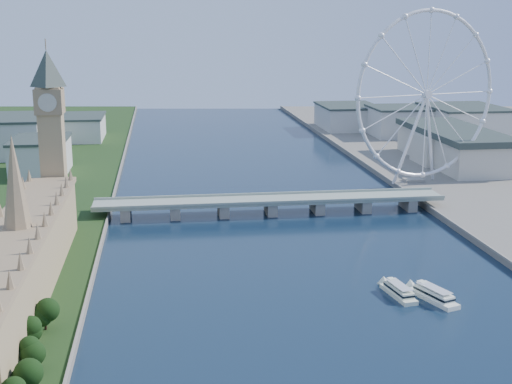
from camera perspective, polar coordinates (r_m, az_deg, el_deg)
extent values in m
cube|color=tan|center=(321.79, -18.27, -5.48)|extent=(24.00, 200.00, 28.00)
cone|color=#937A59|center=(312.45, -18.74, 0.78)|extent=(12.00, 12.00, 40.00)
cube|color=tan|center=(418.79, -15.92, 2.64)|extent=(13.00, 13.00, 80.00)
cube|color=#937A59|center=(414.31, -16.20, 6.99)|extent=(15.00, 15.00, 14.00)
pyramid|color=#2D3833|center=(412.40, -16.46, 10.86)|extent=(20.02, 20.02, 20.00)
cube|color=gray|center=(448.18, 1.17, -0.67)|extent=(220.00, 22.00, 2.00)
cube|color=gray|center=(444.95, -10.36, -1.63)|extent=(6.00, 20.00, 7.50)
cube|color=gray|center=(444.40, -6.50, -1.51)|extent=(6.00, 20.00, 7.50)
cube|color=gray|center=(445.88, -2.64, -1.39)|extent=(6.00, 20.00, 7.50)
cube|color=gray|center=(449.36, 1.17, -1.26)|extent=(6.00, 20.00, 7.50)
cube|color=gray|center=(454.79, 4.91, -1.13)|extent=(6.00, 20.00, 7.50)
cube|color=gray|center=(462.12, 8.54, -1.00)|extent=(6.00, 20.00, 7.50)
cube|color=gray|center=(471.24, 12.05, -0.87)|extent=(6.00, 20.00, 7.50)
torus|color=silver|center=(521.73, 13.51, 7.59)|extent=(113.60, 39.12, 118.60)
cylinder|color=silver|center=(521.73, 13.51, 7.59)|extent=(7.25, 6.61, 6.00)
cube|color=gray|center=(539.71, 12.47, 0.94)|extent=(14.00, 10.00, 2.00)
cube|color=beige|center=(576.26, -16.83, 2.68)|extent=(40.00, 60.00, 26.00)
cube|color=beige|center=(670.34, -19.06, 4.21)|extent=(60.00, 80.00, 32.00)
cube|color=beige|center=(741.54, -14.05, 4.97)|extent=(50.00, 70.00, 22.00)
cube|color=beige|center=(757.99, 11.49, 5.51)|extent=(60.00, 60.00, 28.00)
cube|color=beige|center=(761.31, 16.28, 5.35)|extent=(70.00, 90.00, 30.00)
cube|color=beige|center=(803.46, 7.39, 5.95)|extent=(60.00, 80.00, 24.00)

